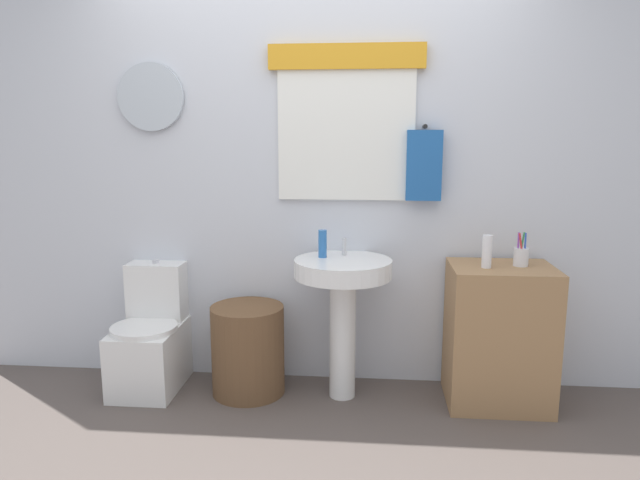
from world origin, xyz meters
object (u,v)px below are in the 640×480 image
object	(u,v)px
toothbrush_cup	(521,256)
laundry_hamper	(248,350)
wooden_cabinet	(499,335)
pedestal_sink	(343,292)
lotion_bottle	(487,252)
soap_bottle	(323,244)
toilet	(151,341)

from	to	relation	value
toothbrush_cup	laundry_hamper	bearing A→B (deg)	-179.25
laundry_hamper	toothbrush_cup	size ratio (longest dim) A/B	2.83
laundry_hamper	wooden_cabinet	xyz separation A→B (m)	(1.43, 0.00, 0.13)
laundry_hamper	pedestal_sink	bearing A→B (deg)	-0.00
pedestal_sink	lotion_bottle	distance (m)	0.82
soap_bottle	toothbrush_cup	distance (m)	1.09
toilet	laundry_hamper	bearing A→B (deg)	-3.46
soap_bottle	toothbrush_cup	size ratio (longest dim) A/B	0.85
laundry_hamper	pedestal_sink	xyz separation A→B (m)	(0.55, -0.00, 0.36)
wooden_cabinet	soap_bottle	bearing A→B (deg)	177.12
soap_bottle	lotion_bottle	distance (m)	0.90
laundry_hamper	toothbrush_cup	xyz separation A→B (m)	(1.53, 0.02, 0.58)
toothbrush_cup	lotion_bottle	bearing A→B (deg)	-162.98
toilet	lotion_bottle	size ratio (longest dim) A/B	4.22
laundry_hamper	wooden_cabinet	world-z (taller)	wooden_cabinet
laundry_hamper	soap_bottle	world-z (taller)	soap_bottle
toothbrush_cup	pedestal_sink	bearing A→B (deg)	-178.83
laundry_hamper	toothbrush_cup	world-z (taller)	toothbrush_cup
pedestal_sink	laundry_hamper	bearing A→B (deg)	180.00
laundry_hamper	lotion_bottle	bearing A→B (deg)	-1.72
soap_bottle	laundry_hamper	bearing A→B (deg)	-173.42
toilet	pedestal_sink	world-z (taller)	pedestal_sink
toilet	toothbrush_cup	bearing A→B (deg)	-0.43
toilet	toothbrush_cup	world-z (taller)	toothbrush_cup
wooden_cabinet	toothbrush_cup	bearing A→B (deg)	11.50
toothbrush_cup	toilet	bearing A→B (deg)	179.57
wooden_cabinet	laundry_hamper	bearing A→B (deg)	180.00
wooden_cabinet	soap_bottle	distance (m)	1.11
wooden_cabinet	soap_bottle	size ratio (longest dim) A/B	5.04
toilet	wooden_cabinet	distance (m)	2.03
toothbrush_cup	soap_bottle	bearing A→B (deg)	178.42
lotion_bottle	pedestal_sink	bearing A→B (deg)	177.05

